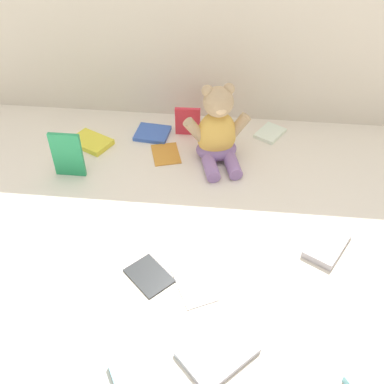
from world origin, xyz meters
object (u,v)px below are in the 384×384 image
at_px(book_case_10, 137,380).
at_px(book_case_13, 188,121).
at_px(book_case_4, 270,133).
at_px(book_case_5, 327,244).
at_px(book_case_11, 149,275).
at_px(book_case_3, 67,155).
at_px(book_case_9, 152,133).
at_px(book_case_6, 166,153).
at_px(book_case_1, 91,142).
at_px(teddy_bear, 217,133).
at_px(book_case_8, 217,352).
at_px(book_case_0, 192,279).

relative_size(book_case_10, book_case_13, 1.06).
xyz_separation_m(book_case_4, book_case_5, (0.12, -0.45, 0.00)).
relative_size(book_case_5, book_case_11, 1.27).
bearing_deg(book_case_13, book_case_5, -50.24).
relative_size(book_case_10, book_case_11, 1.00).
bearing_deg(book_case_3, book_case_9, 47.64).
relative_size(book_case_5, book_case_9, 1.27).
height_order(book_case_4, book_case_6, book_case_4).
distance_m(book_case_1, book_case_11, 0.54).
distance_m(teddy_bear, book_case_6, 0.17).
bearing_deg(book_case_6, book_case_13, -132.66).
relative_size(book_case_4, book_case_6, 0.91).
relative_size(book_case_8, book_case_13, 1.42).
distance_m(book_case_6, book_case_9, 0.11).
distance_m(book_case_6, book_case_13, 0.13).
bearing_deg(book_case_1, book_case_8, -119.84).
height_order(book_case_8, book_case_10, book_case_10).
relative_size(book_case_8, book_case_9, 1.34).
relative_size(book_case_9, book_case_11, 1.00).
xyz_separation_m(book_case_4, book_case_6, (-0.31, -0.14, -0.00)).
distance_m(book_case_0, book_case_6, 0.46).
height_order(book_case_3, book_case_9, book_case_3).
relative_size(book_case_0, book_case_10, 1.36).
distance_m(teddy_bear, book_case_10, 0.70).
xyz_separation_m(book_case_1, book_case_5, (0.67, -0.35, 0.00)).
height_order(teddy_bear, book_case_9, teddy_bear).
bearing_deg(book_case_10, book_case_1, -99.12).
bearing_deg(book_case_5, teddy_bear, -18.48).
height_order(book_case_1, book_case_9, book_case_1).
xyz_separation_m(teddy_bear, book_case_6, (-0.15, -0.00, -0.08)).
bearing_deg(book_case_8, book_case_4, 126.47).
height_order(book_case_8, book_case_9, book_case_8).
bearing_deg(book_case_13, book_case_0, -84.46).
height_order(book_case_4, book_case_10, book_case_10).
height_order(book_case_6, book_case_10, book_case_10).
relative_size(book_case_9, book_case_13, 1.06).
bearing_deg(book_case_3, book_case_11, -49.53).
xyz_separation_m(book_case_10, book_case_13, (0.01, 0.79, 0.04)).
bearing_deg(book_case_11, book_case_8, -92.29).
distance_m(book_case_10, book_case_13, 0.80).
bearing_deg(teddy_bear, book_case_0, -108.65).
distance_m(book_case_0, book_case_4, 0.61).
bearing_deg(book_case_5, book_case_13, -18.30).
height_order(book_case_6, book_case_11, book_case_11).
height_order(book_case_6, book_case_9, book_case_9).
xyz_separation_m(book_case_5, book_case_8, (-0.24, -0.30, -0.00)).
xyz_separation_m(book_case_0, book_case_13, (-0.07, 0.56, 0.04)).
relative_size(book_case_8, book_case_11, 1.34).
bearing_deg(book_case_10, book_case_0, -138.61).
xyz_separation_m(book_case_11, book_case_13, (0.03, 0.56, 0.04)).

